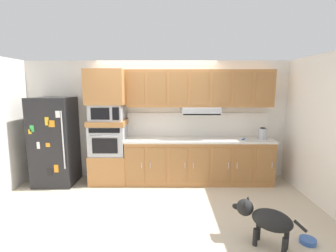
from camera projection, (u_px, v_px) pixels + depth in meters
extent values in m
plane|color=beige|center=(155.00, 198.00, 4.32)|extent=(9.60, 9.60, 0.00)
cube|color=silver|center=(157.00, 120.00, 5.22)|extent=(6.20, 0.12, 2.50)
cube|color=white|center=(318.00, 129.00, 4.11)|extent=(0.12, 7.10, 2.50)
cube|color=black|center=(55.00, 141.00, 4.86)|extent=(0.76, 0.70, 1.76)
cylinder|color=silver|center=(63.00, 140.00, 4.48)|extent=(0.02, 0.02, 1.10)
cube|color=orange|center=(51.00, 124.00, 4.45)|extent=(0.12, 0.01, 0.12)
cube|color=gold|center=(47.00, 121.00, 4.44)|extent=(0.08, 0.01, 0.15)
cube|color=black|center=(50.00, 172.00, 4.60)|extent=(0.10, 0.01, 0.14)
cube|color=white|center=(58.00, 114.00, 4.42)|extent=(0.08, 0.01, 0.13)
cube|color=gold|center=(30.00, 132.00, 4.47)|extent=(0.06, 0.01, 0.09)
cube|color=green|center=(32.00, 129.00, 4.46)|extent=(0.08, 0.01, 0.12)
cube|color=orange|center=(56.00, 169.00, 4.59)|extent=(0.08, 0.01, 0.15)
cube|color=white|center=(38.00, 145.00, 4.52)|extent=(0.06, 0.01, 0.13)
cube|color=orange|center=(48.00, 145.00, 4.51)|extent=(0.08, 0.01, 0.08)
cube|color=#A8703D|center=(110.00, 168.00, 5.02)|extent=(0.74, 0.62, 0.60)
cube|color=#A8AAAF|center=(109.00, 140.00, 4.92)|extent=(0.70, 0.58, 0.60)
cube|color=black|center=(105.00, 146.00, 4.64)|extent=(0.49, 0.01, 0.30)
cube|color=black|center=(104.00, 131.00, 4.59)|extent=(0.59, 0.01, 0.09)
cylinder|color=#A8AAAF|center=(104.00, 136.00, 4.59)|extent=(0.56, 0.02, 0.02)
cube|color=#A8703D|center=(108.00, 123.00, 4.87)|extent=(0.74, 0.62, 0.10)
cube|color=#A8AAAF|center=(107.00, 112.00, 4.83)|extent=(0.64, 0.53, 0.32)
cube|color=black|center=(100.00, 114.00, 4.56)|extent=(0.35, 0.01, 0.22)
cube|color=black|center=(116.00, 114.00, 4.56)|extent=(0.13, 0.01, 0.24)
cube|color=#A8703D|center=(106.00, 87.00, 4.75)|extent=(0.74, 0.62, 0.68)
cube|color=#A8703D|center=(198.00, 161.00, 4.99)|extent=(2.95, 0.60, 0.88)
cube|color=#9A6738|center=(135.00, 165.00, 4.69)|extent=(0.35, 0.01, 0.70)
cylinder|color=#BCBCC1|center=(142.00, 165.00, 4.68)|extent=(0.01, 0.01, 0.12)
cube|color=#9A6738|center=(157.00, 165.00, 4.69)|extent=(0.35, 0.01, 0.70)
cylinder|color=#BCBCC1|center=(150.00, 165.00, 4.67)|extent=(0.01, 0.01, 0.12)
cube|color=#9A6738|center=(179.00, 165.00, 4.69)|extent=(0.35, 0.01, 0.70)
cylinder|color=#BCBCC1|center=(185.00, 165.00, 4.67)|extent=(0.01, 0.01, 0.12)
cube|color=#9A6738|center=(200.00, 165.00, 4.68)|extent=(0.35, 0.01, 0.70)
cylinder|color=#BCBCC1|center=(194.00, 166.00, 4.67)|extent=(0.01, 0.01, 0.12)
cube|color=#9A6738|center=(222.00, 165.00, 4.68)|extent=(0.35, 0.01, 0.70)
cylinder|color=#BCBCC1|center=(229.00, 166.00, 4.67)|extent=(0.01, 0.01, 0.12)
cube|color=#9A6738|center=(244.00, 165.00, 4.68)|extent=(0.35, 0.01, 0.70)
cylinder|color=#BCBCC1|center=(237.00, 166.00, 4.67)|extent=(0.01, 0.01, 0.12)
cube|color=#9A6738|center=(265.00, 165.00, 4.68)|extent=(0.35, 0.01, 0.70)
cylinder|color=#BCBCC1|center=(272.00, 166.00, 4.66)|extent=(0.01, 0.01, 0.12)
cube|color=beige|center=(199.00, 140.00, 4.91)|extent=(2.99, 0.64, 0.04)
cube|color=silver|center=(197.00, 124.00, 5.16)|extent=(2.99, 0.02, 0.50)
cube|color=#A8703D|center=(199.00, 88.00, 4.88)|extent=(2.95, 0.34, 0.74)
cube|color=#A8AAAF|center=(201.00, 110.00, 4.88)|extent=(0.76, 0.48, 0.14)
cube|color=black|center=(202.00, 114.00, 4.67)|extent=(0.72, 0.04, 0.02)
cube|color=#9A6738|center=(135.00, 89.00, 4.71)|extent=(0.35, 0.01, 0.63)
cube|color=#9A6738|center=(157.00, 89.00, 4.71)|extent=(0.35, 0.01, 0.63)
cube|color=#9A6738|center=(179.00, 89.00, 4.70)|extent=(0.35, 0.01, 0.63)
cube|color=#9A6738|center=(200.00, 89.00, 4.70)|extent=(0.35, 0.01, 0.63)
cube|color=#9A6738|center=(222.00, 89.00, 4.70)|extent=(0.35, 0.01, 0.63)
cube|color=#9A6738|center=(243.00, 89.00, 4.70)|extent=(0.35, 0.01, 0.63)
cube|color=#9A6738|center=(265.00, 89.00, 4.70)|extent=(0.35, 0.01, 0.63)
cylinder|color=blue|center=(243.00, 139.00, 4.80)|extent=(0.09, 0.09, 0.03)
cylinder|color=silver|center=(249.00, 140.00, 4.74)|extent=(0.08, 0.10, 0.01)
cylinder|color=#A8AAAF|center=(263.00, 134.00, 4.84)|extent=(0.17, 0.17, 0.22)
cylinder|color=black|center=(263.00, 128.00, 4.82)|extent=(0.10, 0.10, 0.02)
ellipsoid|color=black|center=(272.00, 220.00, 2.94)|extent=(0.54, 0.48, 0.27)
sphere|color=black|center=(245.00, 207.00, 3.11)|extent=(0.21, 0.21, 0.21)
ellipsoid|color=black|center=(237.00, 207.00, 3.17)|extent=(0.14, 0.13, 0.07)
cone|color=black|center=(245.00, 203.00, 3.03)|extent=(0.06, 0.06, 0.07)
cone|color=black|center=(248.00, 199.00, 3.15)|extent=(0.06, 0.06, 0.07)
cylinder|color=black|center=(300.00, 226.00, 2.77)|extent=(0.15, 0.11, 0.12)
cylinder|color=black|center=(255.00, 237.00, 3.01)|extent=(0.06, 0.06, 0.22)
cylinder|color=black|center=(258.00, 231.00, 3.13)|extent=(0.06, 0.06, 0.22)
cylinder|color=black|center=(284.00, 247.00, 2.83)|extent=(0.06, 0.06, 0.22)
cylinder|color=black|center=(286.00, 240.00, 2.95)|extent=(0.06, 0.06, 0.22)
cylinder|color=#3359A5|center=(308.00, 241.00, 3.07)|extent=(0.20, 0.20, 0.06)
cylinder|color=brown|center=(308.00, 240.00, 3.06)|extent=(0.15, 0.15, 0.03)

